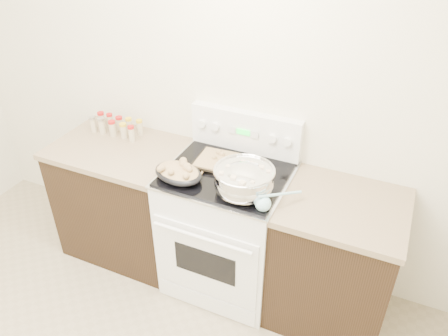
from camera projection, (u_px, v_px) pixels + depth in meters
The scene contains 9 objects.
counter_left at pixel (127, 199), 3.29m from camera, with size 0.93×0.67×0.92m.
counter_right at pixel (333, 261), 2.75m from camera, with size 0.73×0.67×0.92m.
kitchen_range at pixel (227, 226), 2.98m from camera, with size 0.78×0.73×1.22m.
mixing_bowl at pixel (244, 181), 2.50m from camera, with size 0.45×0.45×0.21m.
roasting_pan at pixel (178, 172), 2.64m from camera, with size 0.36×0.29×0.11m.
baking_sheet at pixel (226, 163), 2.78m from camera, with size 0.42×0.31×0.06m.
wooden_spoon at pixel (200, 173), 2.70m from camera, with size 0.04×0.25×0.04m.
blue_ladle at pixel (265, 203), 2.40m from camera, with size 0.21×0.25×0.11m.
spice_jars at pixel (116, 126), 3.17m from camera, with size 0.38×0.15×0.12m.
Camera 1 is at (1.27, -0.66, 2.46)m, focal length 35.00 mm.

